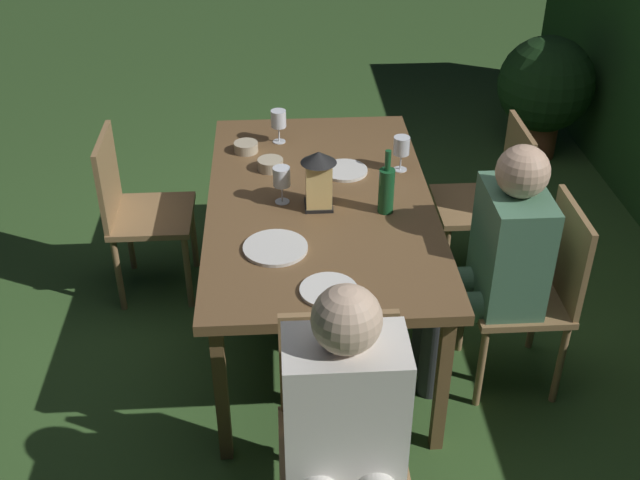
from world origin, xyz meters
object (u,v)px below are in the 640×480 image
object	(u,v)px
chair_side_right_b	(535,287)
chair_head_far	(340,423)
person_in_cream	(346,436)
bowl_olives	(270,164)
chair_side_left_a	(136,208)
dining_table	(320,209)
wine_glass_b	(279,120)
potted_plant_by_hedge	(545,88)
chair_side_right_a	(490,197)
green_bottle_on_table	(386,189)
person_in_green	(493,260)
bowl_bread	(246,147)
plate_c	(329,290)
plate_a	(345,170)
wine_glass_a	(282,178)
plate_b	(275,248)
lantern_centerpiece	(319,177)
wine_glass_c	(401,147)

from	to	relation	value
chair_side_right_b	chair_head_far	world-z (taller)	same
person_in_cream	bowl_olives	world-z (taller)	person_in_cream
chair_side_left_a	dining_table	bearing A→B (deg)	66.46
wine_glass_b	bowl_olives	bearing A→B (deg)	-8.83
chair_side_left_a	potted_plant_by_hedge	world-z (taller)	chair_side_left_a
person_in_cream	bowl_olives	xyz separation A→B (m)	(-1.59, -0.22, 0.12)
chair_side_right_b	chair_side_right_a	xyz separation A→B (m)	(-0.77, 0.00, 0.00)
person_in_cream	green_bottle_on_table	world-z (taller)	person_in_cream
person_in_green	bowl_bread	distance (m)	1.35
chair_side_right_b	plate_c	distance (m)	0.98
person_in_green	green_bottle_on_table	world-z (taller)	person_in_green
person_in_green	chair_side_right_a	world-z (taller)	person_in_green
chair_side_left_a	plate_a	xyz separation A→B (m)	(0.14, 1.02, 0.25)
green_bottle_on_table	bowl_olives	size ratio (longest dim) A/B	2.40
wine_glass_a	chair_side_left_a	bearing A→B (deg)	-119.35
plate_b	person_in_green	bearing A→B (deg)	90.32
person_in_green	bowl_bread	size ratio (longest dim) A/B	9.76
lantern_centerpiece	person_in_green	bearing A→B (deg)	65.58
plate_b	potted_plant_by_hedge	distance (m)	2.84
person_in_cream	chair_side_left_a	xyz separation A→B (m)	(-1.69, -0.89, -0.15)
wine_glass_a	person_in_green	bearing A→B (deg)	66.79
person_in_green	lantern_centerpiece	xyz separation A→B (m)	(-0.32, -0.70, 0.24)
bowl_olives	potted_plant_by_hedge	distance (m)	2.37
lantern_centerpiece	potted_plant_by_hedge	size ratio (longest dim) A/B	0.32
wine_glass_a	wine_glass_c	world-z (taller)	same
wine_glass_c	bowl_olives	bearing A→B (deg)	-93.88
chair_side_right_a	potted_plant_by_hedge	distance (m)	1.57
person_in_green	green_bottle_on_table	bearing A→B (deg)	-122.05
chair_side_right_b	potted_plant_by_hedge	xyz separation A→B (m)	(-2.17, 0.72, 0.01)
chair_side_left_a	wine_glass_a	xyz separation A→B (m)	(0.41, 0.72, 0.36)
person_in_cream	bowl_bread	bearing A→B (deg)	-169.41
plate_c	potted_plant_by_hedge	distance (m)	2.96
chair_head_far	bowl_olives	bearing A→B (deg)	-171.22
chair_side_right_a	plate_b	distance (m)	1.36
person_in_cream	plate_c	xyz separation A→B (m)	(-0.62, -0.01, 0.10)
chair_side_right_b	wine_glass_b	bearing A→B (deg)	-132.52
chair_side_right_b	bowl_olives	bearing A→B (deg)	-121.50
chair_head_far	plate_a	distance (m)	1.38
plate_a	person_in_green	bearing A→B (deg)	41.70
chair_side_left_a	chair_side_right_a	distance (m)	1.77
lantern_centerpiece	bowl_olives	world-z (taller)	lantern_centerpiece
wine_glass_c	person_in_green	bearing A→B (deg)	25.17
chair_side_right_b	wine_glass_c	bearing A→B (deg)	-142.12
person_in_green	chair_head_far	xyz separation A→B (m)	(0.72, -0.69, -0.15)
chair_side_right_a	wine_glass_c	size ratio (longest dim) A/B	5.15
bowl_bread	potted_plant_by_hedge	xyz separation A→B (m)	(-1.30, 1.94, -0.26)
potted_plant_by_hedge	person_in_cream	bearing A→B (deg)	-27.48
bowl_olives	potted_plant_by_hedge	size ratio (longest dim) A/B	0.15
chair_side_right_b	chair_side_left_a	bearing A→B (deg)	-113.54
chair_head_far	plate_b	bearing A→B (deg)	-164.22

